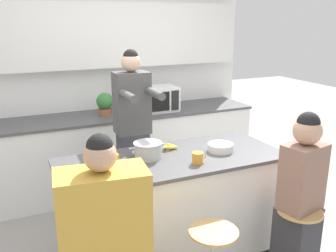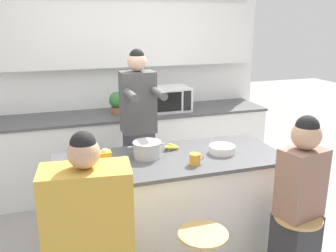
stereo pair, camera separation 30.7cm
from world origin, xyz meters
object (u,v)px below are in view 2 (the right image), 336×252
Objects in this scene: person_cooking at (139,139)px; microwave at (167,99)px; bar_stool_rightmost at (295,252)px; coffee_cup_far at (88,162)px; fruit_bowl at (222,149)px; potted_plant at (117,102)px; cooking_pot at (147,149)px; banana_bunch at (171,147)px; kitchen_island at (171,207)px; juice_carton at (106,164)px; person_seated_near at (298,211)px; person_wrapped_blanket at (90,248)px; coffee_cup_near at (195,159)px.

microwave is (0.56, 0.81, 0.20)m from person_cooking.
bar_stool_rightmost is at bearing -58.41° from person_cooking.
fruit_bowl is at bearing -1.58° from coffee_cup_far.
person_cooking is 6.68× the size of potted_plant.
banana_bunch is at bearing 25.09° from cooking_pot.
cooking_pot is at bearing -91.45° from potted_plant.
cooking_pot is (-0.93, 0.78, 0.66)m from bar_stool_rightmost.
microwave is (0.46, 1.49, 0.62)m from kitchen_island.
kitchen_island is 8.64× the size of juice_carton.
fruit_bowl is (-0.31, 0.65, 0.29)m from person_seated_near.
microwave is (1.22, 2.17, 0.42)m from person_wrapped_blanket.
coffee_cup_far is (-0.57, -0.67, 0.08)m from person_cooking.
cooking_pot is 1.46× the size of fruit_bowl.
coffee_cup_far reaches higher than fruit_bowl.
person_wrapped_blanket reaches higher than fruit_bowl.
person_seated_near is 11.72× the size of coffee_cup_far.
kitchen_island is 0.66m from fruit_bowl.
juice_carton is at bearing -146.28° from banana_bunch.
potted_plant is (0.04, 1.46, 0.09)m from cooking_pot.
person_seated_near reaches higher than coffee_cup_near.
banana_bunch is (0.73, 0.19, -0.02)m from coffee_cup_far.
person_cooking reaches higher than coffee_cup_near.
kitchen_island is 1.03m from person_wrapped_blanket.
person_cooking is 14.75× the size of coffee_cup_near.
person_cooking is at bearing 108.66° from banana_bunch.
microwave is at bearing 72.89° from kitchen_island.
person_seated_near is at bearing 62.12° from bar_stool_rightmost.
potted_plant reaches higher than juice_carton.
person_seated_near is at bearing 6.81° from person_wrapped_blanket.
person_wrapped_blanket is 1.05m from coffee_cup_near.
cooking_pot reaches higher than coffee_cup_near.
cooking_pot is 1.98× the size of banana_bunch.
banana_bunch is (-0.70, 0.87, 0.29)m from person_seated_near.
banana_bunch is at bearing -107.02° from microwave.
person_seated_near reaches higher than kitchen_island.
juice_carton is at bearing -66.82° from coffee_cup_far.
coffee_cup_near is at bearing -151.86° from fruit_bowl.
bar_stool_rightmost is 3.82× the size of banana_bunch.
banana_bunch is at bearing -81.32° from potted_plant.
person_wrapped_blanket is 6.41× the size of fruit_bowl.
bar_stool_rightmost is 2.37× the size of potted_plant.
bar_stool_rightmost is 2.34m from microwave.
juice_carton is (-0.47, -0.91, 0.14)m from person_cooking.
juice_carton is at bearing -157.87° from kitchen_island.
juice_carton is 0.83× the size of potted_plant.
fruit_bowl is at bearing -9.37° from cooking_pot.
fruit_bowl is 1.53m from microwave.
coffee_cup_near is (-0.32, -0.17, 0.01)m from fruit_bowl.
person_wrapped_blanket is 4.40× the size of cooking_pot.
person_seated_near is 1.25m from cooking_pot.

